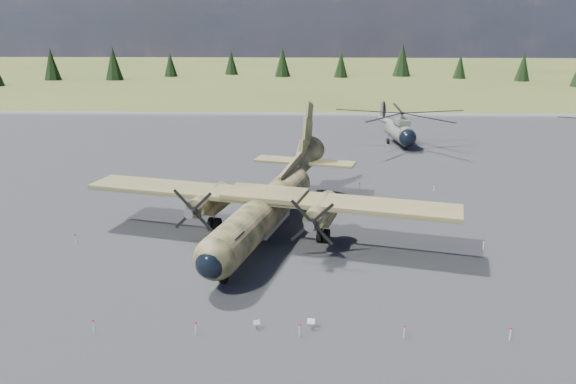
{
  "coord_description": "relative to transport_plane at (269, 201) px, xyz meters",
  "views": [
    {
      "loc": [
        2.33,
        -42.06,
        17.44
      ],
      "look_at": [
        0.8,
        2.0,
        4.03
      ],
      "focal_mm": 35.0,
      "sensor_mm": 36.0,
      "label": 1
    }
  ],
  "objects": [
    {
      "name": "transport_plane",
      "position": [
        0.0,
        0.0,
        0.0
      ],
      "size": [
        31.14,
        27.87,
        10.34
      ],
      "rotation": [
        0.0,
        0.0,
        -0.25
      ],
      "color": "#33381E",
      "rests_on": "ground"
    },
    {
      "name": "helicopter_near",
      "position": [
        16.7,
        36.53,
        0.58
      ],
      "size": [
        21.87,
        24.29,
        5.0
      ],
      "rotation": [
        0.0,
        0.0,
        0.12
      ],
      "color": "#666A5C",
      "rests_on": "ground"
    },
    {
      "name": "info_placard_left",
      "position": [
        0.28,
        -15.69,
        -2.54
      ],
      "size": [
        0.45,
        0.28,
        0.65
      ],
      "rotation": [
        0.0,
        0.0,
        0.28
      ],
      "color": "gray",
      "rests_on": "ground"
    },
    {
      "name": "info_placard_right",
      "position": [
        3.48,
        -15.5,
        -2.5
      ],
      "size": [
        0.48,
        0.27,
        0.71
      ],
      "rotation": [
        0.0,
        0.0,
        -0.19
      ],
      "color": "gray",
      "rests_on": "ground"
    },
    {
      "name": "apron",
      "position": [
        0.81,
        7.17,
        -2.97
      ],
      "size": [
        120.0,
        120.0,
        0.04
      ],
      "primitive_type": "cube",
      "color": "#5D5E62",
      "rests_on": "ground"
    },
    {
      "name": "barrier_fence",
      "position": [
        0.35,
        -2.91,
        -2.46
      ],
      "size": [
        33.12,
        29.62,
        0.85
      ],
      "color": "silver",
      "rests_on": "ground"
    },
    {
      "name": "ground",
      "position": [
        0.81,
        -2.83,
        -2.97
      ],
      "size": [
        500.0,
        500.0,
        0.0
      ],
      "primitive_type": "plane",
      "color": "brown",
      "rests_on": "ground"
    },
    {
      "name": "treeline",
      "position": [
        1.03,
        -5.01,
        1.8
      ],
      "size": [
        309.49,
        307.88,
        11.0
      ],
      "color": "black",
      "rests_on": "ground"
    }
  ]
}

